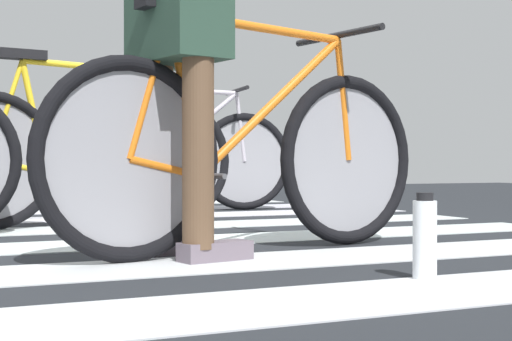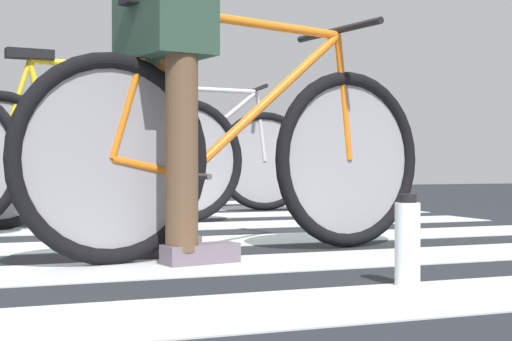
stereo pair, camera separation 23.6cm
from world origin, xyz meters
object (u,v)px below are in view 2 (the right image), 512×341
object	(u,v)px
cyclist_1_of_4	(165,79)
bicycle_4_of_4	(195,157)
bicycle_3_of_4	(96,155)
bicycle_1_of_4	(241,152)
water_bottle	(407,242)

from	to	relation	value
cyclist_1_of_4	bicycle_4_of_4	distance (m)	2.72
bicycle_3_of_4	bicycle_4_of_4	world-z (taller)	same
bicycle_1_of_4	water_bottle	size ratio (longest dim) A/B	6.64
bicycle_3_of_4	bicycle_4_of_4	xyz separation A→B (m)	(0.85, 1.05, 0.00)
bicycle_3_of_4	bicycle_4_of_4	size ratio (longest dim) A/B	1.00
bicycle_1_of_4	bicycle_4_of_4	world-z (taller)	same
bicycle_3_of_4	bicycle_1_of_4	bearing A→B (deg)	-84.18
bicycle_3_of_4	water_bottle	world-z (taller)	bicycle_3_of_4
bicycle_3_of_4	bicycle_4_of_4	bearing A→B (deg)	44.59
bicycle_1_of_4	cyclist_1_of_4	world-z (taller)	cyclist_1_of_4
cyclist_1_of_4	bicycle_4_of_4	size ratio (longest dim) A/B	0.57
bicycle_1_of_4	bicycle_3_of_4	size ratio (longest dim) A/B	0.99
cyclist_1_of_4	bicycle_4_of_4	world-z (taller)	cyclist_1_of_4
bicycle_1_of_4	cyclist_1_of_4	size ratio (longest dim) A/B	1.74
bicycle_1_of_4	bicycle_4_of_4	size ratio (longest dim) A/B	0.99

